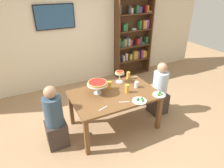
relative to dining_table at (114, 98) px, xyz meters
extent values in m
plane|color=#9E7A56|center=(0.00, 0.00, -0.65)|extent=(12.00, 12.00, 0.00)
cube|color=beige|center=(0.00, 2.20, 0.75)|extent=(8.00, 0.12, 2.80)
cube|color=brown|center=(0.00, 0.00, 0.07)|extent=(1.56, 1.00, 0.04)
cube|color=brown|center=(-0.72, -0.44, -0.30)|extent=(0.07, 0.07, 0.70)
cube|color=brown|center=(0.72, -0.44, -0.30)|extent=(0.07, 0.07, 0.70)
cube|color=brown|center=(-0.72, 0.44, -0.30)|extent=(0.07, 0.07, 0.70)
cube|color=brown|center=(0.72, 0.44, -0.30)|extent=(0.07, 0.07, 0.70)
cube|color=#4C2D19|center=(1.09, 1.98, 0.45)|extent=(0.03, 0.30, 2.20)
cube|color=#4C2D19|center=(2.16, 1.98, 0.45)|extent=(0.03, 0.30, 2.20)
cube|color=#4C2D19|center=(1.63, 2.12, 0.45)|extent=(1.10, 0.02, 2.20)
cube|color=#4C2D19|center=(1.63, 1.98, -0.64)|extent=(1.04, 0.28, 0.02)
cube|color=#4C2D19|center=(1.63, 1.98, -0.20)|extent=(1.04, 0.28, 0.02)
cube|color=#4C2D19|center=(1.63, 1.98, 0.24)|extent=(1.04, 0.28, 0.02)
cube|color=#4C2D19|center=(1.63, 1.98, 0.68)|extent=(1.04, 0.28, 0.02)
cube|color=#4C2D19|center=(1.63, 1.98, 1.12)|extent=(1.04, 0.28, 0.02)
cube|color=navy|center=(1.15, 1.98, -0.09)|extent=(0.05, 0.13, 0.20)
cube|color=#B2A88E|center=(1.31, 1.98, -0.10)|extent=(0.05, 0.13, 0.18)
cube|color=#7A3370|center=(1.36, 1.98, -0.10)|extent=(0.04, 0.13, 0.18)
cylinder|color=silver|center=(1.42, 1.98, -0.08)|extent=(0.08, 0.08, 0.22)
cube|color=#B7932D|center=(1.56, 1.98, -0.10)|extent=(0.07, 0.12, 0.18)
cube|color=#3D3838|center=(1.62, 1.98, -0.06)|extent=(0.05, 0.13, 0.25)
cube|color=#B7932D|center=(1.69, 1.98, -0.06)|extent=(0.07, 0.13, 0.25)
cube|color=orange|center=(1.75, 1.98, -0.06)|extent=(0.06, 0.13, 0.25)
cube|color=#3D3838|center=(1.82, 1.98, -0.08)|extent=(0.07, 0.10, 0.23)
cube|color=#7A3370|center=(1.95, 1.98, -0.07)|extent=(0.07, 0.13, 0.24)
cube|color=#B7932D|center=(2.02, 1.98, -0.07)|extent=(0.07, 0.13, 0.23)
cube|color=orange|center=(2.09, 1.98, -0.09)|extent=(0.06, 0.13, 0.19)
cube|color=#2D6B38|center=(1.16, 1.98, 0.38)|extent=(0.06, 0.11, 0.26)
cube|color=#3D3838|center=(1.23, 1.98, 0.34)|extent=(0.06, 0.13, 0.17)
cube|color=#2D6B38|center=(1.30, 1.98, 0.35)|extent=(0.05, 0.12, 0.19)
cube|color=orange|center=(1.35, 1.98, 0.36)|extent=(0.04, 0.13, 0.22)
cube|color=navy|center=(1.40, 1.98, 0.38)|extent=(0.07, 0.13, 0.25)
cube|color=#B7932D|center=(1.47, 1.98, 0.35)|extent=(0.06, 0.13, 0.21)
cube|color=#7A3370|center=(1.54, 1.98, 0.34)|extent=(0.06, 0.13, 0.17)
cube|color=maroon|center=(1.78, 1.98, 0.34)|extent=(0.06, 0.13, 0.17)
cube|color=#3D3838|center=(1.85, 1.98, 0.36)|extent=(0.07, 0.13, 0.22)
cylinder|color=#3D7084|center=(1.96, 1.98, 0.27)|extent=(0.13, 0.13, 0.04)
cube|color=#2D6B38|center=(2.09, 1.98, 0.35)|extent=(0.06, 0.11, 0.20)
cube|color=maroon|center=(1.15, 1.98, 0.82)|extent=(0.04, 0.13, 0.26)
cube|color=#2D6B38|center=(1.30, 1.98, 0.78)|extent=(0.06, 0.13, 0.18)
cube|color=#2D6B38|center=(1.37, 1.98, 0.79)|extent=(0.06, 0.13, 0.20)
cylinder|color=silver|center=(1.63, 1.98, 0.71)|extent=(0.15, 0.15, 0.04)
cube|color=#2D6B38|center=(1.81, 1.98, 0.81)|extent=(0.06, 0.13, 0.24)
cube|color=orange|center=(1.94, 1.98, 0.80)|extent=(0.06, 0.13, 0.23)
cube|color=#B2A88E|center=(2.00, 1.98, 0.81)|extent=(0.05, 0.13, 0.24)
cube|color=#7A3370|center=(2.07, 1.98, 0.81)|extent=(0.07, 0.13, 0.24)
cylinder|color=#3D7084|center=(1.17, 1.98, 1.24)|extent=(0.08, 0.08, 0.22)
cube|color=#3D3838|center=(1.45, 1.98, 1.23)|extent=(0.06, 0.13, 0.20)
cylinder|color=silver|center=(1.53, 1.98, 1.20)|extent=(0.09, 0.09, 0.14)
cube|color=#2D6B38|center=(1.69, 1.98, 1.23)|extent=(0.06, 0.13, 0.20)
cube|color=#7A3370|center=(1.76, 1.98, 1.21)|extent=(0.06, 0.13, 0.17)
cube|color=navy|center=(1.81, 1.98, 1.21)|extent=(0.05, 0.12, 0.16)
cube|color=maroon|center=(1.97, 1.98, 1.23)|extent=(0.05, 0.13, 0.20)
cube|color=orange|center=(2.03, 1.98, 1.22)|extent=(0.06, 0.12, 0.18)
cylinder|color=beige|center=(2.13, 1.98, 1.15)|extent=(0.12, 0.12, 0.04)
cube|color=black|center=(-0.48, 2.11, 1.17)|extent=(0.92, 0.05, 0.56)
cube|color=navy|center=(-0.48, 2.08, 1.17)|extent=(0.88, 0.01, 0.52)
cube|color=#382D28|center=(-1.11, 0.01, -0.43)|extent=(0.34, 0.34, 0.45)
cylinder|color=#33475B|center=(-1.11, 0.01, 0.05)|extent=(0.30, 0.30, 0.50)
sphere|color=#A87A5B|center=(-1.11, 0.01, 0.40)|extent=(0.20, 0.20, 0.20)
cube|color=#382D28|center=(1.06, 0.00, -0.43)|extent=(0.34, 0.34, 0.45)
cylinder|color=silver|center=(1.06, 0.00, 0.05)|extent=(0.30, 0.30, 0.50)
sphere|color=#A87A5B|center=(1.06, 0.00, 0.40)|extent=(0.20, 0.20, 0.20)
cylinder|color=silver|center=(-0.27, 0.15, 0.09)|extent=(0.15, 0.15, 0.01)
cylinder|color=silver|center=(-0.27, 0.15, 0.18)|extent=(0.03, 0.03, 0.17)
cylinder|color=silver|center=(-0.27, 0.15, 0.27)|extent=(0.38, 0.38, 0.01)
cylinder|color=tan|center=(-0.27, 0.15, 0.29)|extent=(0.35, 0.35, 0.04)
cylinder|color=maroon|center=(-0.27, 0.15, 0.32)|extent=(0.31, 0.31, 0.00)
cylinder|color=silver|center=(0.30, 0.37, 0.09)|extent=(0.15, 0.15, 0.01)
cylinder|color=silver|center=(0.30, 0.37, 0.19)|extent=(0.03, 0.03, 0.18)
cylinder|color=silver|center=(0.30, 0.37, 0.28)|extent=(0.19, 0.19, 0.01)
cylinder|color=tan|center=(0.30, 0.37, 0.30)|extent=(0.16, 0.16, 0.04)
cylinder|color=maroon|center=(0.30, 0.37, 0.32)|extent=(0.13, 0.13, 0.00)
cylinder|color=white|center=(0.69, -0.41, 0.09)|extent=(0.23, 0.23, 0.01)
sphere|color=#2D7028|center=(0.72, -0.44, 0.12)|extent=(0.04, 0.04, 0.04)
sphere|color=#2D7028|center=(0.72, -0.39, 0.13)|extent=(0.05, 0.05, 0.05)
sphere|color=#2D7028|center=(0.65, -0.44, 0.12)|extent=(0.04, 0.04, 0.04)
cylinder|color=white|center=(0.27, -0.42, 0.09)|extent=(0.25, 0.25, 0.01)
sphere|color=#2D7028|center=(0.32, -0.41, 0.12)|extent=(0.04, 0.04, 0.04)
sphere|color=#2D7028|center=(0.26, -0.39, 0.12)|extent=(0.04, 0.04, 0.04)
sphere|color=#2D7028|center=(0.29, -0.47, 0.12)|extent=(0.05, 0.05, 0.05)
sphere|color=#2D7028|center=(0.23, -0.41, 0.12)|extent=(0.04, 0.04, 0.04)
cylinder|color=gold|center=(0.54, 0.42, 0.16)|extent=(0.07, 0.07, 0.15)
cylinder|color=gold|center=(0.00, 0.20, 0.16)|extent=(0.08, 0.08, 0.15)
cylinder|color=gold|center=(0.22, -0.07, 0.17)|extent=(0.08, 0.08, 0.16)
cylinder|color=white|center=(0.49, 0.02, 0.15)|extent=(0.08, 0.08, 0.12)
cube|color=silver|center=(0.68, 0.41, 0.09)|extent=(0.18, 0.03, 0.00)
cube|color=silver|center=(0.02, -0.32, 0.09)|extent=(0.17, 0.08, 0.00)
cube|color=silver|center=(-0.04, 0.41, 0.09)|extent=(0.17, 0.08, 0.00)
cube|color=silver|center=(-0.38, -0.34, 0.09)|extent=(0.18, 0.07, 0.00)
camera|label=1|loc=(-1.41, -2.71, 1.90)|focal=31.25mm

